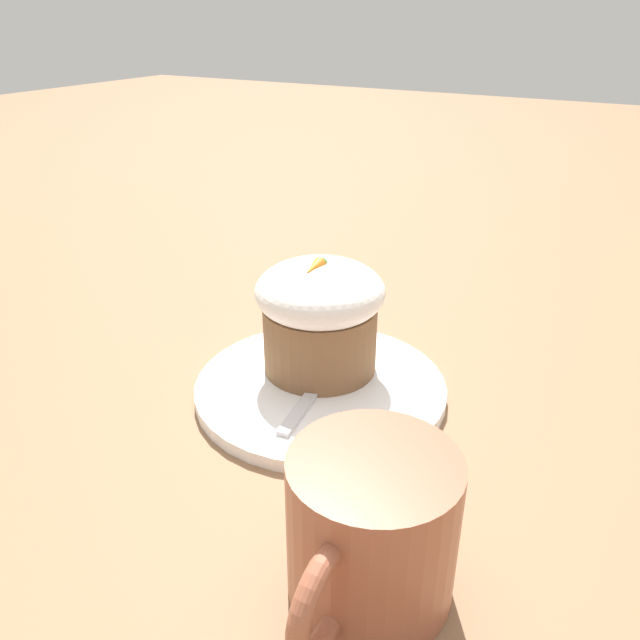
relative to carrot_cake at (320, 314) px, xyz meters
The scene contains 5 objects.
ground_plane 0.07m from the carrot_cake, 30.69° to the left, with size 4.00×4.00×0.00m, color #846042.
dessert_plate 0.06m from the carrot_cake, 30.69° to the left, with size 0.21×0.21×0.01m.
carrot_cake is the anchor object (origin of this frame).
spoon 0.05m from the carrot_cake, 32.34° to the left, with size 0.11×0.04×0.01m.
coffee_cup 0.22m from the carrot_cake, 36.25° to the left, with size 0.13×0.09×0.09m.
Camera 1 is at (0.38, 0.22, 0.29)m, focal length 35.00 mm.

